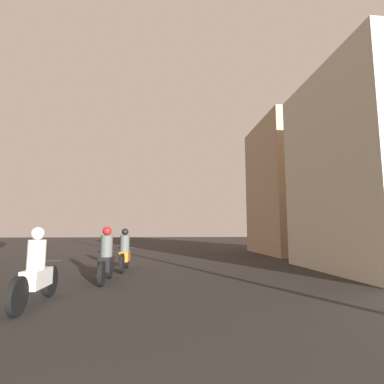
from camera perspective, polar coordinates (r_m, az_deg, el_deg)
motorcycle_white at (r=6.53m, az=-27.49°, el=-13.54°), size 0.60×2.13×1.45m
motorcycle_black at (r=8.63m, az=-15.99°, el=-12.24°), size 0.60×1.87×1.49m
motorcycle_orange at (r=10.87m, az=-12.70°, el=-11.32°), size 0.60×2.02×1.45m
building_right_far at (r=19.41m, az=20.13°, el=0.79°), size 5.26×5.78×7.91m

